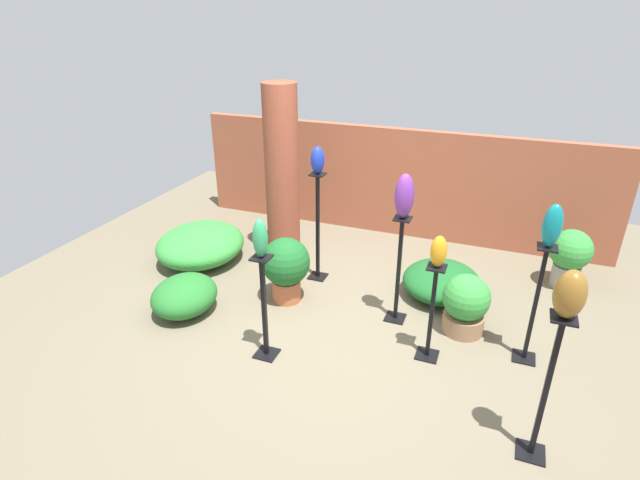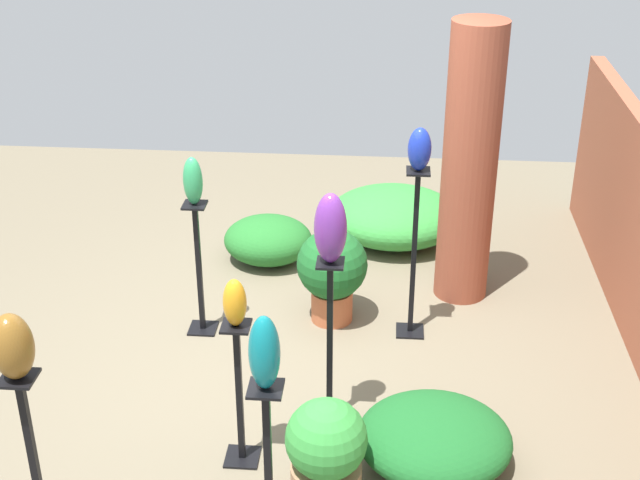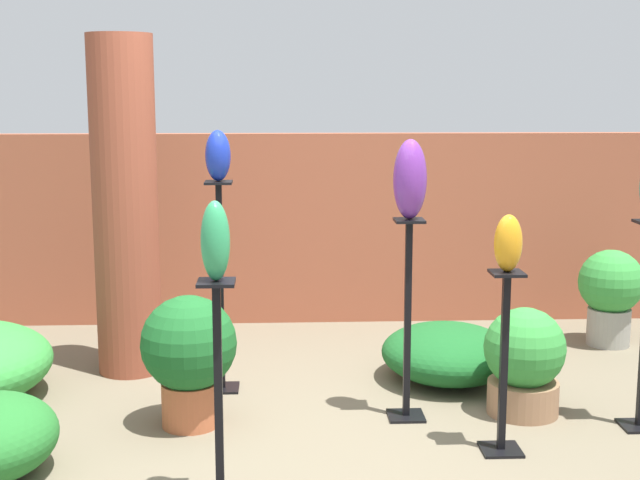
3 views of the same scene
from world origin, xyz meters
The scene contains 17 objects.
ground_plane centered at (0.00, 0.00, 0.00)m, with size 8.00×8.00×0.00m, color #6B604C.
brick_pillar centered at (-1.13, 1.28, 1.07)m, with size 0.41×0.41×2.14m, color brown.
pedestal_jade centered at (-0.43, -0.62, 0.46)m, with size 0.20×0.20×1.01m.
pedestal_violet centered at (0.54, 0.38, 0.51)m, with size 0.20×0.20×1.12m.
pedestal_amber centered at (0.95, -0.11, 0.42)m, with size 0.20×0.20×0.93m.
pedestal_cobalt centered at (-0.51, 0.89, 0.58)m, with size 0.20×0.20×1.27m.
art_vase_jade centered at (-0.43, -0.62, 1.18)m, with size 0.12×0.13×0.34m, color #2D9356.
art_vase_violet centered at (0.54, 0.38, 1.33)m, with size 0.18×0.19×0.43m, color #6B2D8C.
art_vase_teal centered at (1.78, 0.17, 1.32)m, with size 0.15×0.14×0.37m, color #0F727A.
art_vase_amber centered at (0.95, -0.11, 1.07)m, with size 0.14×0.13×0.28m, color orange.
art_vase_bronze centered at (1.84, -0.94, 1.33)m, with size 0.19×0.19×0.33m, color brown.
art_vase_cobalt centered at (-0.51, 0.89, 1.42)m, with size 0.15×0.16×0.30m, color #192D9E.
potted_plant_near_pillar centered at (-0.65, 0.31, 0.41)m, with size 0.52×0.52×0.72m.
potted_plant_front_left centered at (1.20, 0.40, 0.31)m, with size 0.45×0.45×0.61m.
foliage_bed_east centered at (0.89, 1.01, 0.17)m, with size 0.84×0.90×0.34m, color #195923.
foliage_bed_west centered at (-1.53, -0.28, 0.19)m, with size 0.64×0.74×0.38m, color #236B28.
foliage_bed_center centered at (-2.02, 0.76, 0.22)m, with size 1.04×1.15×0.44m, color #338C38.
Camera 2 is at (5.02, 0.68, 3.52)m, focal length 50.00 mm.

